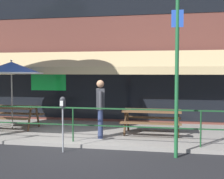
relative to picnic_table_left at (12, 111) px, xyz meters
The scene contains 10 objects.
ground_plane 3.36m from the picnic_table_left, 34.29° to the right, with size 120.00×120.00×0.00m, color #232326.
patio_deck 2.80m from the picnic_table_left, ahead, with size 15.00×4.00×0.10m, color gray.
restaurant_building 4.56m from the picnic_table_left, 41.16° to the left, with size 15.00×1.60×7.04m.
patio_railing 3.13m from the picnic_table_left, 29.74° to the right, with size 13.84×0.04×0.97m.
picnic_table_left is the anchor object (origin of this frame).
picnic_table_centre 4.81m from the picnic_table_left, ahead, with size 1.80×1.42×0.76m.
patio_umbrella_left 1.47m from the picnic_table_left, 90.00° to the left, with size 2.14×2.14×2.38m.
pedestrian_walking 3.49m from the picnic_table_left, 15.19° to the right, with size 0.33×0.60×1.71m.
parking_meter_far 3.61m from the picnic_table_left, 40.89° to the right, with size 0.15×0.16×1.42m.
street_sign_pole 6.21m from the picnic_table_left, 22.59° to the right, with size 0.28×0.09×4.57m.
Camera 1 is at (2.73, -7.96, 2.04)m, focal length 50.00 mm.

